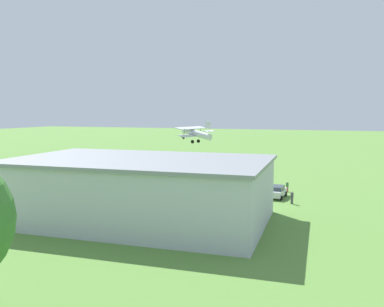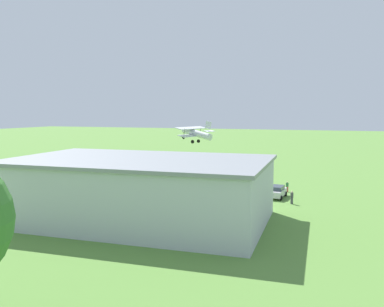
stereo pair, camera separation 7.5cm
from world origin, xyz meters
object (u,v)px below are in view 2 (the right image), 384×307
(car_grey, at_px, (149,183))
(person_near_hangar_door, at_px, (224,182))
(car_green, at_px, (233,188))
(biplane, at_px, (196,133))
(car_silver, at_px, (277,192))
(car_red, at_px, (4,173))
(person_by_parked_cars, at_px, (185,185))
(person_walking_on_apron, at_px, (287,187))
(car_black, at_px, (31,176))
(hangar, at_px, (140,189))
(car_blue, at_px, (63,177))
(car_yellow, at_px, (105,181))
(person_at_fence_line, at_px, (156,178))
(person_beside_truck, at_px, (292,197))

(car_grey, distance_m, person_near_hangar_door, 11.53)
(car_green, bearing_deg, car_grey, 0.11)
(biplane, height_order, car_silver, biplane)
(biplane, distance_m, car_grey, 16.24)
(car_red, bearing_deg, car_green, 179.77)
(person_by_parked_cars, height_order, person_walking_on_apron, person_by_parked_cars)
(car_silver, distance_m, person_near_hangar_door, 10.00)
(car_black, height_order, person_by_parked_cars, car_black)
(car_green, bearing_deg, biplane, -53.26)
(person_walking_on_apron, bearing_deg, car_green, 32.19)
(car_red, bearing_deg, hangar, 154.57)
(biplane, bearing_deg, car_blue, 39.85)
(car_yellow, bearing_deg, person_walking_on_apron, -169.16)
(biplane, relative_size, car_black, 1.69)
(car_black, height_order, person_near_hangar_door, car_black)
(car_silver, distance_m, person_walking_on_apron, 4.62)
(biplane, xyz_separation_m, person_at_fence_line, (3.35, 9.67, -6.92))
(car_silver, height_order, car_blue, car_blue)
(hangar, relative_size, person_by_parked_cars, 17.03)
(hangar, height_order, person_beside_truck, hangar)
(car_red, relative_size, person_at_fence_line, 2.78)
(car_grey, distance_m, car_yellow, 7.15)
(biplane, xyz_separation_m, car_silver, (-17.03, 14.71, -6.86))
(biplane, relative_size, person_near_hangar_door, 5.24)
(car_silver, relative_size, car_green, 1.02)
(car_red, bearing_deg, person_near_hangar_door, -173.52)
(car_silver, distance_m, car_grey, 19.36)
(hangar, relative_size, car_silver, 6.06)
(car_blue, bearing_deg, car_black, 3.44)
(person_beside_truck, bearing_deg, car_black, -3.46)
(biplane, distance_m, person_by_parked_cars, 16.17)
(car_red, relative_size, person_beside_truck, 2.62)
(car_grey, bearing_deg, car_black, 1.86)
(car_black, bearing_deg, person_at_fence_line, -164.88)
(car_yellow, bearing_deg, person_near_hangar_door, -162.93)
(hangar, xyz_separation_m, person_at_fence_line, (8.37, -21.67, -2.57))
(person_near_hangar_door, bearing_deg, person_at_fence_line, -1.29)
(car_red, xyz_separation_m, person_beside_truck, (-50.04, 3.52, 0.04))
(car_yellow, xyz_separation_m, person_walking_on_apron, (-27.21, -5.21, -0.12))
(car_black, xyz_separation_m, person_beside_truck, (-43.35, 2.62, -0.03))
(person_at_fence_line, bearing_deg, hangar, 111.13)
(hangar, bearing_deg, car_yellow, -47.89)
(person_near_hangar_door, bearing_deg, person_walking_on_apron, 178.69)
(person_at_fence_line, distance_m, person_by_parked_cars, 8.15)
(car_red, distance_m, person_beside_truck, 50.16)
(car_grey, distance_m, person_by_parked_cars, 5.74)
(car_green, distance_m, person_by_parked_cars, 7.44)
(person_by_parked_cars, height_order, person_beside_truck, person_beside_truck)
(car_grey, bearing_deg, person_walking_on_apron, -167.67)
(car_silver, xyz_separation_m, person_at_fence_line, (20.39, -5.04, -0.07))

